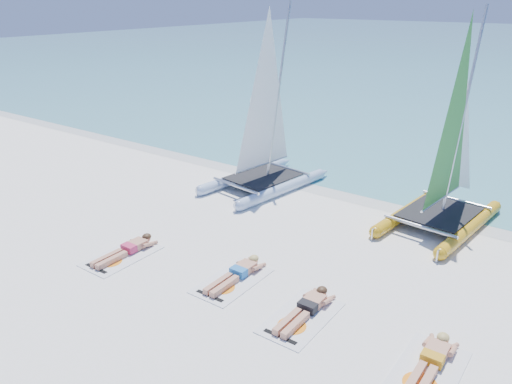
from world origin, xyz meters
TOP-DOWN VIEW (x-y plane):
  - ground at (0.00, 0.00)m, footprint 140.00×140.00m
  - wet_sand_strip at (0.00, 5.50)m, footprint 140.00×1.40m
  - catamaran_blue at (-2.36, 4.46)m, footprint 2.66×4.57m
  - catamaran_yellow at (3.23, 5.25)m, footprint 2.50×4.68m
  - towel_a at (-2.42, -1.47)m, footprint 1.00×1.85m
  - sunbather_a at (-2.42, -1.27)m, footprint 0.37×1.73m
  - towel_b at (0.43, -0.79)m, footprint 1.00×1.85m
  - sunbather_b at (0.43, -0.60)m, footprint 0.37×1.73m
  - towel_c at (2.35, -1.05)m, footprint 1.00×1.85m
  - sunbather_c at (2.35, -0.86)m, footprint 0.37×1.73m
  - towel_d at (4.83, -1.13)m, footprint 1.00×1.85m
  - sunbather_d at (4.83, -0.94)m, footprint 0.37×1.73m

SIDE VIEW (x-z plane):
  - ground at x=0.00m, z-range 0.00..0.00m
  - wet_sand_strip at x=0.00m, z-range 0.00..0.01m
  - towel_a at x=-2.42m, z-range 0.00..0.02m
  - towel_b at x=0.43m, z-range 0.00..0.02m
  - towel_c at x=2.35m, z-range 0.00..0.02m
  - towel_d at x=4.83m, z-range 0.00..0.02m
  - sunbather_a at x=-2.42m, z-range -0.01..0.25m
  - sunbather_b at x=0.43m, z-range -0.01..0.25m
  - sunbather_c at x=2.35m, z-range -0.01..0.25m
  - sunbather_d at x=4.83m, z-range -0.01..0.25m
  - catamaran_blue at x=-2.36m, z-range -1.19..4.71m
  - catamaran_yellow at x=3.23m, z-range -1.08..4.77m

